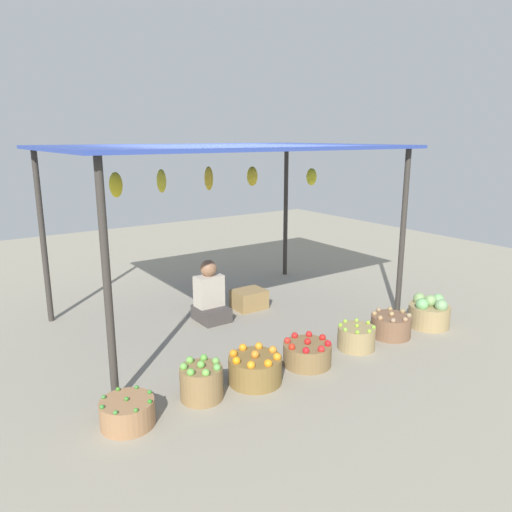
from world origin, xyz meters
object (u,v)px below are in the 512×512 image
(basket_green_chilies, at_px, (127,412))
(basket_potatoes, at_px, (391,326))
(basket_cabbages, at_px, (429,313))
(vendor_person, at_px, (210,297))
(basket_red_tomatoes, at_px, (307,353))
(basket_oranges, at_px, (255,369))
(basket_green_apples, at_px, (201,382))
(basket_limes, at_px, (356,337))
(wooden_crate_near_vendor, at_px, (249,299))

(basket_green_chilies, distance_m, basket_potatoes, 3.18)
(basket_potatoes, height_order, basket_cabbages, basket_cabbages)
(vendor_person, distance_m, basket_red_tomatoes, 1.69)
(basket_oranges, xyz_separation_m, basket_red_tomatoes, (0.65, -0.00, -0.02))
(basket_potatoes, bearing_deg, basket_green_apples, 179.31)
(vendor_person, distance_m, basket_limes, 1.90)
(basket_red_tomatoes, relative_size, basket_cabbages, 1.01)
(basket_potatoes, bearing_deg, basket_red_tomatoes, 179.94)
(basket_green_apples, relative_size, basket_cabbages, 0.78)
(vendor_person, height_order, basket_oranges, vendor_person)
(basket_green_chilies, distance_m, wooden_crate_near_vendor, 2.93)
(basket_limes, height_order, basket_potatoes, basket_potatoes)
(basket_oranges, relative_size, basket_potatoes, 1.10)
(basket_green_chilies, bearing_deg, wooden_crate_near_vendor, 36.25)
(basket_oranges, bearing_deg, basket_limes, -0.45)
(wooden_crate_near_vendor, bearing_deg, basket_cabbages, -51.16)
(basket_green_apples, xyz_separation_m, basket_limes, (1.91, -0.04, -0.03))
(basket_green_apples, distance_m, basket_red_tomatoes, 1.21)
(basket_oranges, bearing_deg, vendor_person, 74.42)
(vendor_person, bearing_deg, wooden_crate_near_vendor, 6.28)
(basket_cabbages, bearing_deg, basket_oranges, 178.61)
(vendor_person, relative_size, basket_cabbages, 1.59)
(basket_oranges, xyz_separation_m, basket_potatoes, (1.93, -0.00, -0.01))
(basket_cabbages, relative_size, wooden_crate_near_vendor, 1.16)
(wooden_crate_near_vendor, bearing_deg, basket_oranges, -122.61)
(basket_green_chilies, height_order, basket_oranges, basket_oranges)
(vendor_person, bearing_deg, basket_potatoes, -48.73)
(basket_green_apples, distance_m, basket_oranges, 0.56)
(basket_green_chilies, height_order, basket_red_tomatoes, basket_red_tomatoes)
(vendor_person, height_order, basket_limes, vendor_person)
(basket_green_chilies, relative_size, basket_limes, 1.07)
(basket_cabbages, bearing_deg, basket_red_tomatoes, 178.18)
(basket_limes, relative_size, basket_cabbages, 0.83)
(basket_oranges, height_order, basket_potatoes, basket_oranges)
(basket_oranges, xyz_separation_m, wooden_crate_near_vendor, (1.11, 1.74, -0.01))
(basket_limes, height_order, wooden_crate_near_vendor, basket_limes)
(basket_green_apples, relative_size, basket_red_tomatoes, 0.77)
(basket_limes, bearing_deg, basket_green_chilies, 179.70)
(basket_red_tomatoes, height_order, wooden_crate_near_vendor, basket_red_tomatoes)
(basket_green_chilies, bearing_deg, basket_potatoes, -0.11)
(basket_green_chilies, height_order, wooden_crate_near_vendor, wooden_crate_near_vendor)
(basket_green_chilies, relative_size, basket_oranges, 0.86)
(basket_red_tomatoes, bearing_deg, basket_green_chilies, 179.86)
(basket_green_chilies, bearing_deg, basket_green_apples, 1.97)
(basket_green_apples, bearing_deg, basket_oranges, -2.74)
(basket_green_apples, xyz_separation_m, basket_potatoes, (2.49, -0.03, -0.03))
(basket_limes, bearing_deg, basket_green_apples, 178.88)
(basket_oranges, height_order, basket_cabbages, basket_cabbages)
(basket_limes, bearing_deg, basket_cabbages, -2.45)
(vendor_person, relative_size, basket_limes, 1.90)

